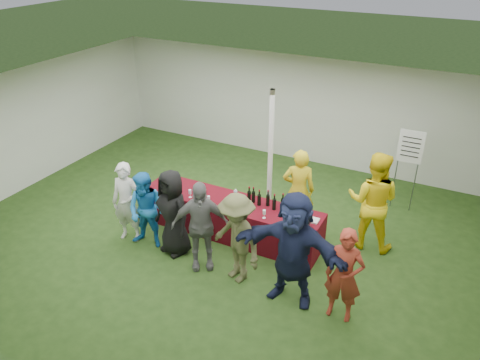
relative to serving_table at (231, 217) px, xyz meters
The scene contains 18 objects.
ground 0.43m from the serving_table, 141.43° to the right, with size 60.00×60.00×0.00m, color #284719.
tent 1.49m from the serving_table, 72.50° to the left, with size 10.00×10.00×10.00m.
serving_table is the anchor object (origin of this frame).
wine_bottles 0.82m from the serving_table, 12.42° to the left, with size 0.74×0.16×0.32m.
wine_glasses 0.60m from the serving_table, 134.48° to the right, with size 2.81×0.12×0.16m.
water_bottle 0.49m from the serving_table, 51.17° to the left, with size 0.07×0.07×0.23m.
bar_towel 1.66m from the serving_table, ahead, with size 0.25×0.18×0.03m, color white.
dump_bucket 1.62m from the serving_table, ahead, with size 0.25×0.25×0.18m, color slate.
wine_list_sign 3.88m from the serving_table, 41.91° to the left, with size 0.50×0.03×1.80m.
staff_pourer 1.41m from the serving_table, 36.14° to the left, with size 0.63×0.41×1.72m, color gold.
staff_back 2.69m from the serving_table, 19.03° to the left, with size 0.94×0.73×1.93m, color yellow.
customer_0 2.00m from the serving_table, 148.51° to the right, with size 0.58×0.38×1.60m, color silver.
customer_1 1.63m from the serving_table, 139.49° to the right, with size 0.73×0.57×1.51m, color blue.
customer_2 1.26m from the serving_table, 124.61° to the right, with size 0.81×0.53×1.66m, color black.
customer_3 1.22m from the serving_table, 89.80° to the right, with size 0.99×0.41×1.69m, color slate.
customer_4 1.42m from the serving_table, 57.66° to the right, with size 1.06×0.61×1.64m, color brown.
customer_5 2.18m from the serving_table, 34.50° to the right, with size 1.81×0.58×1.95m, color #191F3F.
customer_6 2.86m from the serving_table, 25.26° to the right, with size 0.57×0.37×1.57m, color maroon.
Camera 1 is at (3.82, -6.64, 5.29)m, focal length 35.00 mm.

